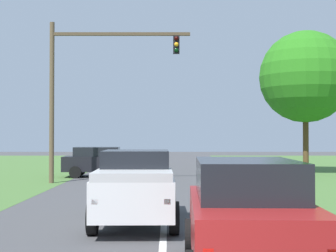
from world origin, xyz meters
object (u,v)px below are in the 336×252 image
(pickup_truck_lead, at_px, (134,186))
(oak_tree_right, at_px, (303,77))
(crossing_suv_far, at_px, (98,161))
(red_suv_near, at_px, (245,214))
(traffic_light, at_px, (84,78))

(pickup_truck_lead, distance_m, oak_tree_right, 21.55)
(oak_tree_right, relative_size, crossing_suv_far, 2.10)
(pickup_truck_lead, height_order, oak_tree_right, oak_tree_right)
(red_suv_near, relative_size, pickup_truck_lead, 0.87)
(pickup_truck_lead, bearing_deg, traffic_light, 105.32)
(red_suv_near, bearing_deg, pickup_truck_lead, 114.42)
(pickup_truck_lead, xyz_separation_m, crossing_suv_far, (-3.12, 15.83, -0.10))
(red_suv_near, xyz_separation_m, oak_tree_right, (7.40, 23.47, 5.13))
(oak_tree_right, xyz_separation_m, crossing_suv_far, (-12.73, -2.76, -5.23))
(red_suv_near, distance_m, oak_tree_right, 25.14)
(oak_tree_right, height_order, crossing_suv_far, oak_tree_right)
(traffic_light, relative_size, crossing_suv_far, 1.89)
(pickup_truck_lead, height_order, traffic_light, traffic_light)
(pickup_truck_lead, bearing_deg, red_suv_near, -65.58)
(red_suv_near, xyz_separation_m, pickup_truck_lead, (-2.22, 4.89, -0.01))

